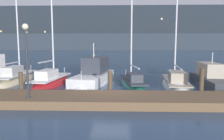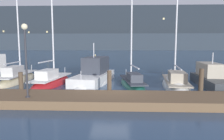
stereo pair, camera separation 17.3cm
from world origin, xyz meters
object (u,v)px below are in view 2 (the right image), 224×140
at_px(channel_buoy, 95,62).
at_px(sailboat_berth_6, 175,85).
at_px(motorboat_berth_4, 94,78).
at_px(motorboat_berth_7, 212,82).
at_px(sailboat_berth_2, 18,80).
at_px(dock_lamppost, 25,48).
at_px(sailboat_berth_5, 132,84).
at_px(sailboat_berth_3, 51,83).

bearing_deg(channel_buoy, sailboat_berth_6, -62.12).
xyz_separation_m(motorboat_berth_4, channel_buoy, (-1.55, 13.71, 0.23)).
distance_m(motorboat_berth_4, channel_buoy, 13.80).
xyz_separation_m(sailboat_berth_6, channel_buoy, (-8.00, 15.13, 0.48)).
bearing_deg(motorboat_berth_7, sailboat_berth_2, 175.56).
distance_m(sailboat_berth_6, channel_buoy, 17.12).
xyz_separation_m(motorboat_berth_4, sailboat_berth_6, (6.46, -1.42, -0.24)).
xyz_separation_m(sailboat_berth_6, motorboat_berth_7, (2.87, 0.39, 0.17)).
bearing_deg(channel_buoy, dock_lamppost, -93.12).
relative_size(motorboat_berth_4, sailboat_berth_5, 0.91).
relative_size(motorboat_berth_7, dock_lamppost, 1.68).
height_order(sailboat_berth_2, dock_lamppost, sailboat_berth_2).
bearing_deg(sailboat_berth_5, dock_lamppost, -135.54).
height_order(sailboat_berth_5, sailboat_berth_6, sailboat_berth_6).
relative_size(sailboat_berth_2, motorboat_berth_7, 1.62).
xyz_separation_m(sailboat_berth_2, motorboat_berth_4, (6.69, -0.21, 0.21)).
bearing_deg(sailboat_berth_2, sailboat_berth_6, -7.07).
height_order(sailboat_berth_3, motorboat_berth_7, sailboat_berth_3).
bearing_deg(channel_buoy, sailboat_berth_5, -72.43).
bearing_deg(motorboat_berth_7, motorboat_berth_4, 173.70).
relative_size(sailboat_berth_2, motorboat_berth_4, 1.47).
distance_m(sailboat_berth_3, motorboat_berth_4, 3.48).
relative_size(sailboat_berth_2, channel_buoy, 6.21).
relative_size(sailboat_berth_3, motorboat_berth_4, 1.19).
bearing_deg(sailboat_berth_6, channel_buoy, 117.88).
xyz_separation_m(sailboat_berth_5, sailboat_berth_6, (3.29, -0.23, 0.01)).
relative_size(motorboat_berth_4, sailboat_berth_6, 0.65).
distance_m(sailboat_berth_5, motorboat_berth_7, 6.16).
distance_m(sailboat_berth_2, channel_buoy, 14.45).
bearing_deg(sailboat_berth_6, motorboat_berth_4, 167.62).
xyz_separation_m(channel_buoy, dock_lamppost, (-1.13, -20.64, 2.44)).
bearing_deg(motorboat_berth_7, channel_buoy, 126.42).
distance_m(sailboat_berth_3, sailboat_berth_6, 9.76).
bearing_deg(motorboat_berth_7, sailboat_berth_3, -179.77).
height_order(sailboat_berth_2, motorboat_berth_7, sailboat_berth_2).
bearing_deg(sailboat_berth_5, sailboat_berth_3, 179.02).
xyz_separation_m(motorboat_berth_4, dock_lamppost, (-2.67, -6.93, 2.67)).
bearing_deg(sailboat_berth_5, channel_buoy, 107.57).
bearing_deg(channel_buoy, motorboat_berth_7, -53.58).
bearing_deg(sailboat_berth_2, dock_lamppost, -60.63).
relative_size(sailboat_berth_5, channel_buoy, 4.63).
bearing_deg(sailboat_berth_5, motorboat_berth_7, 1.50).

